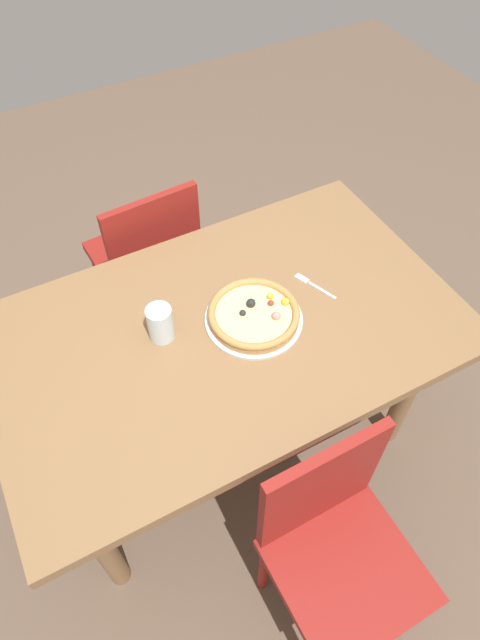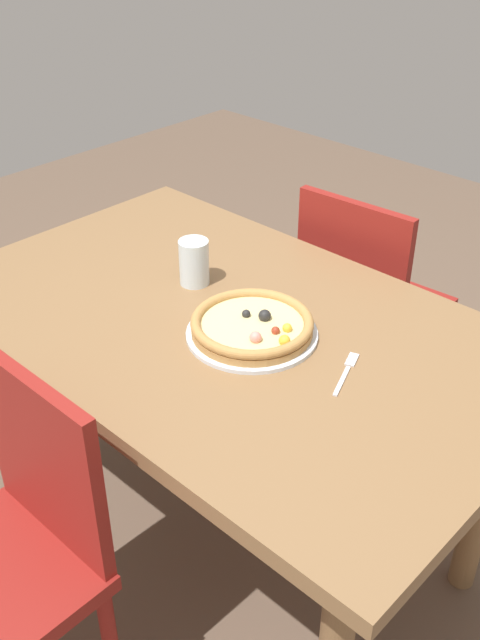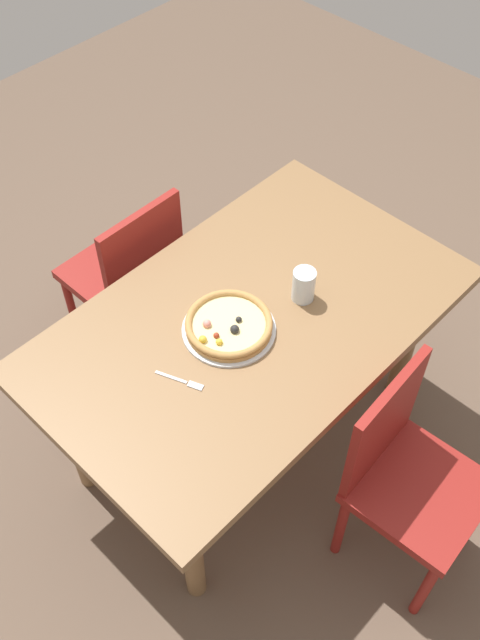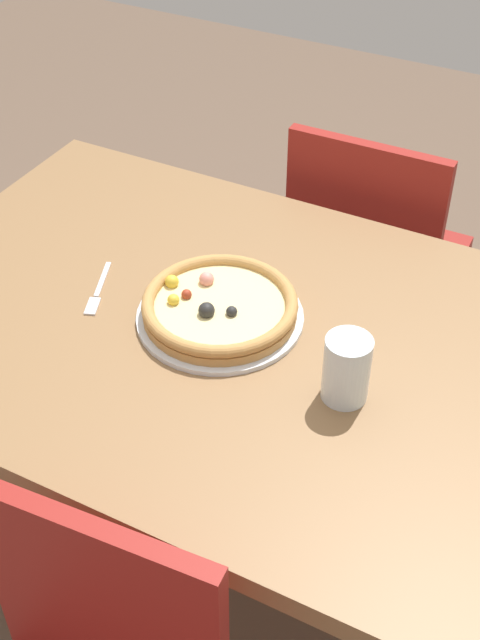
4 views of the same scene
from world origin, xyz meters
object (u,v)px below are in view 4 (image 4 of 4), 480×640
(plate, at_px, (220,317))
(fork, at_px, (98,292))
(dining_table, at_px, (260,374))
(chair_near, at_px, (372,261))
(pizza, at_px, (219,306))
(drinking_glass, at_px, (347,369))

(plate, distance_m, fork, 0.25)
(dining_table, height_order, plate, plate)
(dining_table, xyz_separation_m, fork, (0.34, 0.03, 0.09))
(chair_near, xyz_separation_m, pizza, (0.08, 0.66, 0.30))
(dining_table, height_order, chair_near, chair_near)
(plate, relative_size, pizza, 1.08)
(chair_near, bearing_deg, pizza, -97.79)
(dining_table, relative_size, fork, 9.37)
(dining_table, distance_m, fork, 0.35)
(fork, bearing_deg, dining_table, 73.43)
(chair_near, distance_m, drinking_glass, 0.83)
(pizza, xyz_separation_m, fork, (0.25, 0.04, -0.03))
(dining_table, distance_m, chair_near, 0.69)
(fork, relative_size, drinking_glass, 1.29)
(plate, bearing_deg, pizza, 2.93)
(drinking_glass, bearing_deg, plate, -15.88)
(dining_table, distance_m, plate, 0.13)
(pizza, height_order, fork, pizza)
(chair_near, bearing_deg, plate, -97.69)
(dining_table, height_order, pizza, pizza)
(plate, relative_size, drinking_glass, 2.55)
(pizza, height_order, drinking_glass, drinking_glass)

